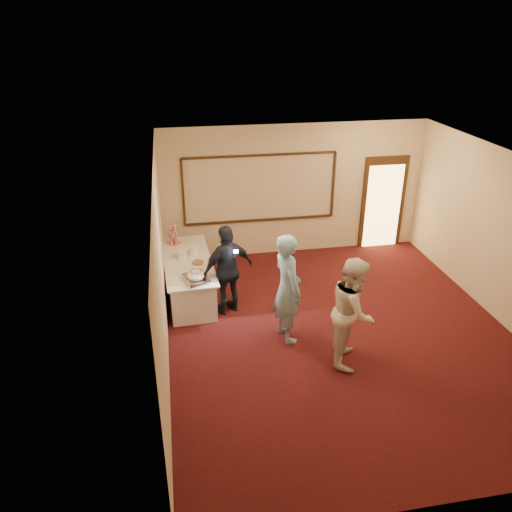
{
  "coord_description": "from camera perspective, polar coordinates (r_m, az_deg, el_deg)",
  "views": [
    {
      "loc": [
        -2.75,
        -6.98,
        5.07
      ],
      "look_at": [
        -1.33,
        1.01,
        1.15
      ],
      "focal_mm": 35.0,
      "sensor_mm": 36.0,
      "label": 1
    }
  ],
  "objects": [
    {
      "name": "floor",
      "position": [
        9.06,
        9.55,
        -8.67
      ],
      "size": [
        7.0,
        7.0,
        0.0
      ],
      "primitive_type": "plane",
      "color": "black",
      "rests_on": "ground"
    },
    {
      "name": "room_walls",
      "position": [
        8.1,
        10.59,
        3.24
      ],
      "size": [
        6.04,
        7.04,
        3.02
      ],
      "color": "beige",
      "rests_on": "floor"
    },
    {
      "name": "wall_molding",
      "position": [
        11.18,
        0.46,
        7.71
      ],
      "size": [
        3.45,
        0.04,
        1.55
      ],
      "color": "black",
      "rests_on": "room_walls"
    },
    {
      "name": "doorway",
      "position": [
        12.2,
        14.29,
        5.89
      ],
      "size": [
        1.05,
        0.07,
        2.2
      ],
      "color": "black",
      "rests_on": "floor"
    },
    {
      "name": "buffet_table",
      "position": [
        9.98,
        -7.71,
        -2.44
      ],
      "size": [
        1.02,
        2.4,
        0.77
      ],
      "color": "silver",
      "rests_on": "floor"
    },
    {
      "name": "pavlova_tray",
      "position": [
        8.99,
        -6.85,
        -2.37
      ],
      "size": [
        0.51,
        0.58,
        0.2
      ],
      "color": "#B6B7BD",
      "rests_on": "buffet_table"
    },
    {
      "name": "cupcake_stand",
      "position": [
        10.54,
        -9.45,
        2.26
      ],
      "size": [
        0.3,
        0.3,
        0.44
      ],
      "color": "#E74666",
      "rests_on": "buffet_table"
    },
    {
      "name": "plate_stack_a",
      "position": [
        9.87,
        -8.52,
        0.19
      ],
      "size": [
        0.19,
        0.19,
        0.16
      ],
      "color": "white",
      "rests_on": "buffet_table"
    },
    {
      "name": "plate_stack_b",
      "position": [
        10.02,
        -7.2,
        0.61
      ],
      "size": [
        0.17,
        0.17,
        0.14
      ],
      "color": "white",
      "rests_on": "buffet_table"
    },
    {
      "name": "tart",
      "position": [
        9.62,
        -6.65,
        -0.78
      ],
      "size": [
        0.25,
        0.25,
        0.05
      ],
      "color": "white",
      "rests_on": "buffet_table"
    },
    {
      "name": "man",
      "position": [
        8.33,
        3.6,
        -3.7
      ],
      "size": [
        0.61,
        0.8,
        1.95
      ],
      "primitive_type": "imported",
      "rotation": [
        0.0,
        0.0,
        1.79
      ],
      "color": "#81B0D5",
      "rests_on": "floor"
    },
    {
      "name": "woman",
      "position": [
        7.98,
        11.02,
        -6.2
      ],
      "size": [
        0.97,
        1.07,
        1.81
      ],
      "primitive_type": "imported",
      "rotation": [
        0.0,
        0.0,
        1.19
      ],
      "color": "silver",
      "rests_on": "floor"
    },
    {
      "name": "guest",
      "position": [
        9.14,
        -3.24,
        -1.6
      ],
      "size": [
        1.1,
        0.78,
        1.74
      ],
      "primitive_type": "imported",
      "rotation": [
        0.0,
        0.0,
        3.54
      ],
      "color": "black",
      "rests_on": "floor"
    },
    {
      "name": "camera_flash",
      "position": [
        8.73,
        -2.32,
        0.52
      ],
      "size": [
        0.08,
        0.05,
        0.05
      ],
      "primitive_type": "cube",
      "rotation": [
        0.0,
        0.0,
        0.2
      ],
      "color": "white",
      "rests_on": "guest"
    }
  ]
}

